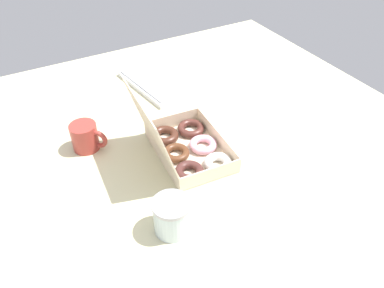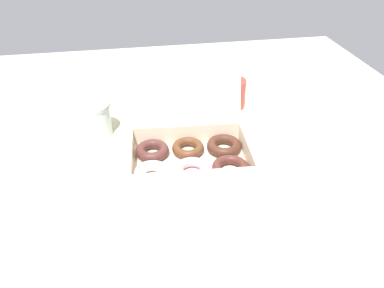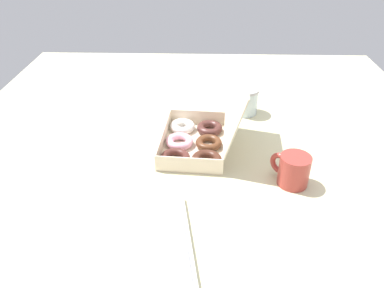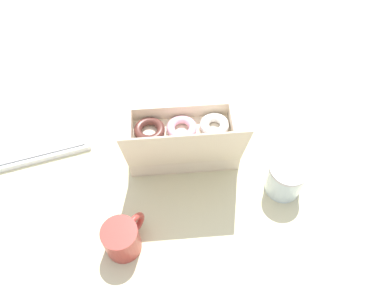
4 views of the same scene
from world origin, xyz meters
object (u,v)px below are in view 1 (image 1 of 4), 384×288
at_px(glass_jar, 172,216).
at_px(keyboard, 151,84).
at_px(donut_box, 185,146).
at_px(coffee_mug, 86,137).

bearing_deg(glass_jar, keyboard, -19.73).
height_order(donut_box, keyboard, donut_box).
height_order(coffee_mug, glass_jar, glass_jar).
relative_size(donut_box, keyboard, 0.95).
height_order(donut_box, coffee_mug, donut_box).
bearing_deg(donut_box, coffee_mug, 55.83).
bearing_deg(coffee_mug, glass_jar, -167.41).
distance_m(donut_box, coffee_mug, 0.34).
bearing_deg(glass_jar, coffee_mug, 12.59).
xyz_separation_m(donut_box, keyboard, (0.45, -0.08, -0.02)).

